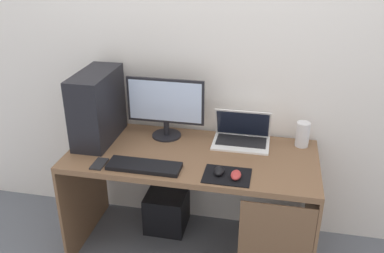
{
  "coord_description": "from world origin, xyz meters",
  "views": [
    {
      "loc": [
        0.45,
        -2.18,
        1.94
      ],
      "look_at": [
        0.0,
        0.0,
        0.91
      ],
      "focal_mm": 39.25,
      "sensor_mm": 36.0,
      "label": 1
    }
  ],
  "objects_px": {
    "pc_tower": "(97,107)",
    "mouse_left": "(219,171)",
    "keyboard": "(144,166)",
    "mouse_right": "(236,175)",
    "cell_phone": "(99,164)",
    "speaker": "(303,134)",
    "subwoofer": "(167,210)",
    "laptop": "(242,136)",
    "monitor": "(166,106)"
  },
  "relations": [
    {
      "from": "pc_tower",
      "to": "mouse_left",
      "type": "bearing_deg",
      "value": -18.82
    },
    {
      "from": "pc_tower",
      "to": "keyboard",
      "type": "distance_m",
      "value": 0.53
    },
    {
      "from": "mouse_right",
      "to": "cell_phone",
      "type": "bearing_deg",
      "value": -179.15
    },
    {
      "from": "mouse_right",
      "to": "cell_phone",
      "type": "distance_m",
      "value": 0.79
    },
    {
      "from": "keyboard",
      "to": "mouse_right",
      "type": "xyz_separation_m",
      "value": [
        0.52,
        -0.0,
        0.01
      ]
    },
    {
      "from": "speaker",
      "to": "keyboard",
      "type": "distance_m",
      "value": 1.0
    },
    {
      "from": "mouse_left",
      "to": "subwoofer",
      "type": "height_order",
      "value": "mouse_left"
    },
    {
      "from": "speaker",
      "to": "cell_phone",
      "type": "relative_size",
      "value": 1.21
    },
    {
      "from": "mouse_right",
      "to": "laptop",
      "type": "bearing_deg",
      "value": 91.75
    },
    {
      "from": "keyboard",
      "to": "mouse_left",
      "type": "relative_size",
      "value": 4.38
    },
    {
      "from": "mouse_left",
      "to": "mouse_right",
      "type": "relative_size",
      "value": 1.0
    },
    {
      "from": "mouse_left",
      "to": "cell_phone",
      "type": "bearing_deg",
      "value": -176.97
    },
    {
      "from": "laptop",
      "to": "mouse_left",
      "type": "distance_m",
      "value": 0.42
    },
    {
      "from": "keyboard",
      "to": "cell_phone",
      "type": "height_order",
      "value": "keyboard"
    },
    {
      "from": "speaker",
      "to": "mouse_right",
      "type": "height_order",
      "value": "speaker"
    },
    {
      "from": "pc_tower",
      "to": "keyboard",
      "type": "height_order",
      "value": "pc_tower"
    },
    {
      "from": "laptop",
      "to": "mouse_right",
      "type": "height_order",
      "value": "laptop"
    },
    {
      "from": "laptop",
      "to": "mouse_right",
      "type": "distance_m",
      "value": 0.44
    },
    {
      "from": "speaker",
      "to": "mouse_left",
      "type": "distance_m",
      "value": 0.64
    },
    {
      "from": "pc_tower",
      "to": "laptop",
      "type": "xyz_separation_m",
      "value": [
        0.9,
        0.13,
        -0.18
      ]
    },
    {
      "from": "keyboard",
      "to": "speaker",
      "type": "bearing_deg",
      "value": 27.72
    },
    {
      "from": "keyboard",
      "to": "cell_phone",
      "type": "xyz_separation_m",
      "value": [
        -0.27,
        -0.02,
        -0.01
      ]
    },
    {
      "from": "subwoofer",
      "to": "monitor",
      "type": "bearing_deg",
      "value": 7.84
    },
    {
      "from": "pc_tower",
      "to": "speaker",
      "type": "relative_size",
      "value": 2.87
    },
    {
      "from": "pc_tower",
      "to": "keyboard",
      "type": "relative_size",
      "value": 1.08
    },
    {
      "from": "speaker",
      "to": "mouse_left",
      "type": "xyz_separation_m",
      "value": [
        -0.46,
        -0.44,
        -0.06
      ]
    },
    {
      "from": "mouse_right",
      "to": "speaker",
      "type": "bearing_deg",
      "value": 52.44
    },
    {
      "from": "pc_tower",
      "to": "monitor",
      "type": "relative_size",
      "value": 0.91
    },
    {
      "from": "cell_phone",
      "to": "mouse_left",
      "type": "bearing_deg",
      "value": 3.03
    },
    {
      "from": "laptop",
      "to": "mouse_right",
      "type": "bearing_deg",
      "value": -88.25
    },
    {
      "from": "monitor",
      "to": "mouse_left",
      "type": "height_order",
      "value": "monitor"
    },
    {
      "from": "monitor",
      "to": "laptop",
      "type": "bearing_deg",
      "value": 1.81
    },
    {
      "from": "pc_tower",
      "to": "subwoofer",
      "type": "bearing_deg",
      "value": 16.17
    },
    {
      "from": "mouse_right",
      "to": "subwoofer",
      "type": "relative_size",
      "value": 0.34
    },
    {
      "from": "pc_tower",
      "to": "mouse_right",
      "type": "distance_m",
      "value": 0.98
    },
    {
      "from": "pc_tower",
      "to": "cell_phone",
      "type": "distance_m",
      "value": 0.4
    },
    {
      "from": "monitor",
      "to": "mouse_left",
      "type": "relative_size",
      "value": 5.19
    },
    {
      "from": "monitor",
      "to": "mouse_left",
      "type": "xyz_separation_m",
      "value": [
        0.41,
        -0.4,
        -0.19
      ]
    },
    {
      "from": "mouse_left",
      "to": "monitor",
      "type": "bearing_deg",
      "value": 135.86
    },
    {
      "from": "monitor",
      "to": "cell_phone",
      "type": "relative_size",
      "value": 3.84
    },
    {
      "from": "mouse_left",
      "to": "mouse_right",
      "type": "distance_m",
      "value": 0.1
    },
    {
      "from": "pc_tower",
      "to": "mouse_right",
      "type": "bearing_deg",
      "value": -18.41
    },
    {
      "from": "pc_tower",
      "to": "monitor",
      "type": "xyz_separation_m",
      "value": [
        0.41,
        0.12,
        -0.01
      ]
    },
    {
      "from": "keyboard",
      "to": "pc_tower",
      "type": "bearing_deg",
      "value": 142.57
    },
    {
      "from": "mouse_left",
      "to": "subwoofer",
      "type": "distance_m",
      "value": 0.84
    },
    {
      "from": "laptop",
      "to": "cell_phone",
      "type": "height_order",
      "value": "laptop"
    },
    {
      "from": "pc_tower",
      "to": "subwoofer",
      "type": "relative_size",
      "value": 1.62
    },
    {
      "from": "keyboard",
      "to": "mouse_right",
      "type": "bearing_deg",
      "value": -0.55
    },
    {
      "from": "laptop",
      "to": "speaker",
      "type": "height_order",
      "value": "laptop"
    },
    {
      "from": "speaker",
      "to": "mouse_right",
      "type": "xyz_separation_m",
      "value": [
        -0.36,
        -0.47,
        -0.06
      ]
    }
  ]
}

